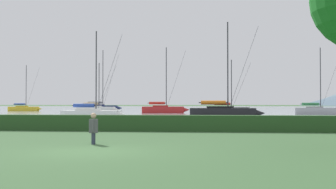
{
  "coord_description": "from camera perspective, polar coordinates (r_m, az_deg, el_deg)",
  "views": [
    {
      "loc": [
        4.07,
        -14.16,
        1.61
      ],
      "look_at": [
        -4.75,
        69.37,
        3.4
      ],
      "focal_mm": 45.96,
      "sensor_mm": 36.0,
      "label": 1
    }
  ],
  "objects": [
    {
      "name": "sailboat_slip_3",
      "position": [
        47.9,
        7.35,
        -2.32
      ],
      "size": [
        8.28,
        2.6,
        10.67
      ],
      "rotation": [
        0.0,
        0.0,
        0.02
      ],
      "color": "black",
      "rests_on": "harbor_water"
    },
    {
      "name": "hedge_line",
      "position": [
        25.52,
        -3.16,
        -3.79
      ],
      "size": [
        80.0,
        1.2,
        0.94
      ],
      "primitive_type": "cube",
      "color": "#284C23",
      "rests_on": "ground_plane"
    },
    {
      "name": "sailboat_slip_11",
      "position": [
        68.6,
        8.04,
        -2.04
      ],
      "size": [
        7.65,
        2.71,
        8.57
      ],
      "rotation": [
        0.0,
        0.0,
        0.07
      ],
      "color": "black",
      "rests_on": "harbor_water"
    },
    {
      "name": "sailboat_slip_8",
      "position": [
        43.88,
        -10.02,
        -2.56
      ],
      "size": [
        6.93,
        2.83,
        8.91
      ],
      "rotation": [
        0.0,
        0.0,
        -0.14
      ],
      "color": "white",
      "rests_on": "harbor_water"
    },
    {
      "name": "ground_plane",
      "position": [
        14.83,
        -10.03,
        -7.45
      ],
      "size": [
        1000.0,
        1000.0,
        0.0
      ],
      "primitive_type": "plane",
      "color": "#385B33"
    },
    {
      "name": "sailboat_slip_7",
      "position": [
        98.09,
        -8.96,
        -1.7
      ],
      "size": [
        9.13,
        3.63,
        13.7
      ],
      "rotation": [
        0.0,
        0.0,
        0.13
      ],
      "color": "navy",
      "rests_on": "harbor_water"
    },
    {
      "name": "sailboat_slip_4",
      "position": [
        67.49,
        19.22,
        -1.99
      ],
      "size": [
        7.51,
        2.87,
        9.93
      ],
      "rotation": [
        0.0,
        0.0,
        -0.11
      ],
      "color": "#9E9EA3",
      "rests_on": "harbor_water"
    },
    {
      "name": "sailboat_slip_0",
      "position": [
        77.8,
        -9.47,
        -1.93
      ],
      "size": [
        7.67,
        2.28,
        8.89
      ],
      "rotation": [
        0.0,
        0.0,
        -0.0
      ],
      "color": "white",
      "rests_on": "harbor_water"
    },
    {
      "name": "harbor_water",
      "position": [
        151.23,
        4.49,
        -1.83
      ],
      "size": [
        320.0,
        246.0,
        0.0
      ],
      "primitive_type": "cube",
      "color": "#8C9EA3",
      "rests_on": "ground_plane"
    },
    {
      "name": "sailboat_slip_5",
      "position": [
        73.38,
        -0.62,
        -1.94
      ],
      "size": [
        8.31,
        3.3,
        11.26
      ],
      "rotation": [
        0.0,
        0.0,
        0.13
      ],
      "color": "red",
      "rests_on": "harbor_water"
    },
    {
      "name": "sailboat_slip_2",
      "position": [
        98.17,
        -18.55,
        -1.75
      ],
      "size": [
        7.24,
        2.67,
        9.96
      ],
      "rotation": [
        0.0,
        0.0,
        0.09
      ],
      "color": "gold",
      "rests_on": "harbor_water"
    },
    {
      "name": "person_seated_viewer",
      "position": [
        17.38,
        -9.86,
        -4.26
      ],
      "size": [
        0.36,
        0.56,
        1.25
      ],
      "rotation": [
        0.0,
        0.0,
        0.16
      ],
      "color": "#2D3347",
      "rests_on": "ground_plane"
    }
  ]
}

